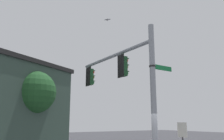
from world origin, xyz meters
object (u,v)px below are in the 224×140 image
object	(u,v)px
traffic_light_mid_inner	(91,77)
historical_marker	(183,137)
street_name_sign	(158,67)
traffic_light_nearest_pole	(124,66)
bird_flying	(107,20)

from	to	relation	value
traffic_light_mid_inner	historical_marker	size ratio (longest dim) A/B	0.62
traffic_light_mid_inner	street_name_sign	bearing A→B (deg)	3.83
traffic_light_mid_inner	traffic_light_nearest_pole	bearing A→B (deg)	0.57
street_name_sign	bird_flying	size ratio (longest dim) A/B	3.50
street_name_sign	historical_marker	size ratio (longest dim) A/B	0.64
street_name_sign	historical_marker	bearing A→B (deg)	111.21
traffic_light_nearest_pole	bird_flying	distance (m)	4.04
bird_flying	historical_marker	world-z (taller)	bird_flying
street_name_sign	bird_flying	world-z (taller)	bird_flying
traffic_light_nearest_pole	street_name_sign	xyz separation A→B (m)	(2.19, 0.35, -0.42)
traffic_light_mid_inner	street_name_sign	size ratio (longest dim) A/B	0.96
street_name_sign	historical_marker	xyz separation A→B (m)	(-0.96, 2.46, -3.19)
traffic_light_mid_inner	historical_marker	distance (m)	6.71
street_name_sign	historical_marker	world-z (taller)	street_name_sign
traffic_light_nearest_pole	traffic_light_mid_inner	world-z (taller)	same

